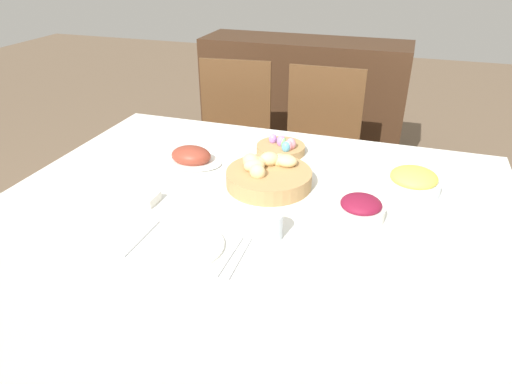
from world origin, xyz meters
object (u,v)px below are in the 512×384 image
object	(u,v)px
chair_far_center	(318,151)
dinner_plate	(184,246)
ham_platter	(191,157)
knife	(230,256)
beet_salad_bowl	(361,209)
chair_far_left	(232,140)
pineapple_bowl	(413,182)
egg_basket	(281,148)
butter_dish	(140,198)
spoon	(239,258)
drinking_cup	(270,226)
fork	(142,238)
bread_basket	(268,175)
sideboard	(302,106)

from	to	relation	value
chair_far_center	dinner_plate	world-z (taller)	chair_far_center
ham_platter	knife	distance (m)	0.66
beet_salad_bowl	chair_far_left	bearing A→B (deg)	129.50
pineapple_bowl	egg_basket	bearing A→B (deg)	161.70
butter_dish	chair_far_center	bearing A→B (deg)	70.43
beet_salad_bowl	dinner_plate	size ratio (longest dim) A/B	0.66
dinner_plate	spoon	xyz separation A→B (m)	(0.17, 0.00, -0.00)
beet_salad_bowl	dinner_plate	distance (m)	0.57
beet_salad_bowl	drinking_cup	bearing A→B (deg)	-142.12
knife	chair_far_center	bearing A→B (deg)	90.91
pineapple_bowl	fork	world-z (taller)	pineapple_bowl
fork	knife	distance (m)	0.29
ham_platter	butter_dish	bearing A→B (deg)	-95.54
bread_basket	butter_dish	size ratio (longest dim) A/B	2.48
knife	chair_far_left	bearing A→B (deg)	111.91
chair_far_center	ham_platter	distance (m)	0.93
spoon	chair_far_center	bearing A→B (deg)	90.30
fork	knife	world-z (taller)	same
ham_platter	beet_salad_bowl	xyz separation A→B (m)	(0.71, -0.22, 0.01)
pineapple_bowl	ham_platter	bearing A→B (deg)	-178.10
knife	drinking_cup	xyz separation A→B (m)	(0.08, 0.13, 0.04)
chair_far_center	beet_salad_bowl	world-z (taller)	chair_far_center
chair_far_center	egg_basket	distance (m)	0.66
knife	drinking_cup	bearing A→B (deg)	59.52
sideboard	butter_dish	xyz separation A→B (m)	(-0.12, -2.02, 0.29)
dinner_plate	egg_basket	bearing A→B (deg)	83.13
chair_far_left	egg_basket	size ratio (longest dim) A/B	4.65
spoon	drinking_cup	bearing A→B (deg)	68.01
chair_far_left	egg_basket	xyz separation A→B (m)	(0.47, -0.60, 0.26)
chair_far_left	fork	xyz separation A→B (m)	(0.23, -1.35, 0.24)
drinking_cup	bread_basket	bearing A→B (deg)	107.93
bread_basket	pineapple_bowl	size ratio (longest dim) A/B	1.61
chair_far_left	drinking_cup	size ratio (longest dim) A/B	11.82
chair_far_center	fork	distance (m)	1.41
spoon	butter_dish	bearing A→B (deg)	154.90
ham_platter	fork	distance (m)	0.55
drinking_cup	chair_far_left	bearing A→B (deg)	116.17
dinner_plate	knife	xyz separation A→B (m)	(0.14, 0.00, -0.00)
chair_far_center	butter_dish	bearing A→B (deg)	-110.25
chair_far_center	beet_salad_bowl	bearing A→B (deg)	-72.99
chair_far_center	dinner_plate	size ratio (longest dim) A/B	4.03
chair_far_center	egg_basket	xyz separation A→B (m)	(-0.05, -0.60, 0.26)
spoon	chair_far_left	bearing A→B (deg)	111.14
knife	drinking_cup	world-z (taller)	drinking_cup
butter_dish	knife	bearing A→B (deg)	-25.71
sideboard	drinking_cup	size ratio (longest dim) A/B	17.82
sideboard	spoon	world-z (taller)	sideboard
drinking_cup	dinner_plate	bearing A→B (deg)	-149.44
sideboard	egg_basket	size ratio (longest dim) A/B	7.01
bread_basket	pineapple_bowl	distance (m)	0.52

